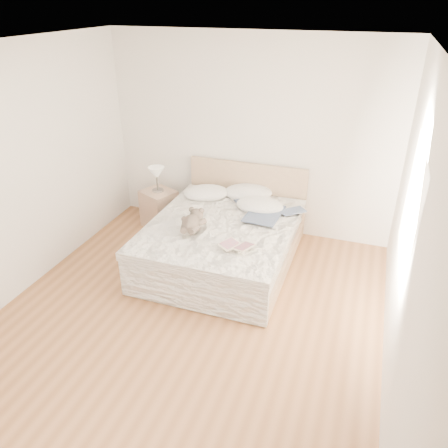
{
  "coord_description": "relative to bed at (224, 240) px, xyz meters",
  "views": [
    {
      "loc": [
        1.59,
        -3.34,
        3.08
      ],
      "look_at": [
        0.05,
        1.05,
        0.62
      ],
      "focal_mm": 35.0,
      "sensor_mm": 36.0,
      "label": 1
    }
  ],
  "objects": [
    {
      "name": "floor",
      "position": [
        0.0,
        -1.19,
        -0.31
      ],
      "size": [
        4.0,
        4.5,
        0.0
      ],
      "primitive_type": "cube",
      "color": "brown",
      "rests_on": "ground"
    },
    {
      "name": "ceiling",
      "position": [
        0.0,
        -1.19,
        2.39
      ],
      "size": [
        4.0,
        4.5,
        0.0
      ],
      "primitive_type": "cube",
      "color": "silver",
      "rests_on": "ground"
    },
    {
      "name": "wall_back",
      "position": [
        0.0,
        1.06,
        1.04
      ],
      "size": [
        4.0,
        0.02,
        2.7
      ],
      "primitive_type": "cube",
      "color": "white",
      "rests_on": "ground"
    },
    {
      "name": "wall_left",
      "position": [
        -2.0,
        -1.19,
        1.04
      ],
      "size": [
        0.02,
        4.5,
        2.7
      ],
      "primitive_type": "cube",
      "color": "white",
      "rests_on": "ground"
    },
    {
      "name": "wall_right",
      "position": [
        2.0,
        -1.19,
        1.04
      ],
      "size": [
        0.02,
        4.5,
        2.7
      ],
      "primitive_type": "cube",
      "color": "white",
      "rests_on": "ground"
    },
    {
      "name": "window",
      "position": [
        1.99,
        -0.89,
        1.14
      ],
      "size": [
        0.02,
        1.3,
        1.1
      ],
      "primitive_type": "cube",
      "color": "white",
      "rests_on": "wall_right"
    },
    {
      "name": "bed",
      "position": [
        0.0,
        0.0,
        0.0
      ],
      "size": [
        1.72,
        2.14,
        1.0
      ],
      "color": "tan",
      "rests_on": "floor"
    },
    {
      "name": "nightstand",
      "position": [
        -1.22,
        0.6,
        -0.03
      ],
      "size": [
        0.58,
        0.55,
        0.56
      ],
      "primitive_type": "cube",
      "rotation": [
        0.0,
        0.0,
        -0.43
      ],
      "color": "tan",
      "rests_on": "floor"
    },
    {
      "name": "table_lamp",
      "position": [
        -1.23,
        0.61,
        0.51
      ],
      "size": [
        0.26,
        0.26,
        0.36
      ],
      "color": "#544D48",
      "rests_on": "nightstand"
    },
    {
      "name": "pillow_left",
      "position": [
        -0.48,
        0.61,
        0.33
      ],
      "size": [
        0.76,
        0.66,
        0.19
      ],
      "primitive_type": "ellipsoid",
      "rotation": [
        0.0,
        0.0,
        0.42
      ],
      "color": "white",
      "rests_on": "bed"
    },
    {
      "name": "pillow_middle",
      "position": [
        0.07,
        0.82,
        0.33
      ],
      "size": [
        0.75,
        0.6,
        0.2
      ],
      "primitive_type": "ellipsoid",
      "rotation": [
        0.0,
        0.0,
        0.23
      ],
      "color": "white",
      "rests_on": "bed"
    },
    {
      "name": "pillow_right",
      "position": [
        0.33,
        0.47,
        0.33
      ],
      "size": [
        0.63,
        0.45,
        0.19
      ],
      "primitive_type": "ellipsoid",
      "rotation": [
        0.0,
        0.0,
        -0.01
      ],
      "color": "white",
      "rests_on": "bed"
    },
    {
      "name": "blouse",
      "position": [
        0.44,
        0.27,
        0.32
      ],
      "size": [
        0.68,
        0.72,
        0.03
      ],
      "primitive_type": null,
      "rotation": [
        0.0,
        0.0,
        -0.05
      ],
      "color": "#35425E",
      "rests_on": "bed"
    },
    {
      "name": "photo_book",
      "position": [
        -0.44,
        0.55,
        0.32
      ],
      "size": [
        0.35,
        0.31,
        0.02
      ],
      "primitive_type": "cube",
      "rotation": [
        0.0,
        0.0,
        0.45
      ],
      "color": "silver",
      "rests_on": "bed"
    },
    {
      "name": "childrens_book",
      "position": [
        0.36,
        -0.6,
        0.32
      ],
      "size": [
        0.41,
        0.36,
        0.02
      ],
      "primitive_type": "cube",
      "rotation": [
        0.0,
        0.0,
        -0.44
      ],
      "color": "beige",
      "rests_on": "bed"
    },
    {
      "name": "teddy_bear",
      "position": [
        -0.26,
        -0.43,
        0.34
      ],
      "size": [
        0.32,
        0.41,
        0.2
      ],
      "primitive_type": null,
      "rotation": [
        0.0,
        0.0,
        0.13
      ],
      "color": "brown",
      "rests_on": "bed"
    }
  ]
}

